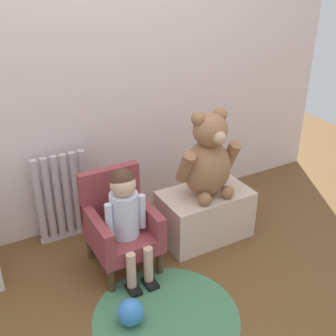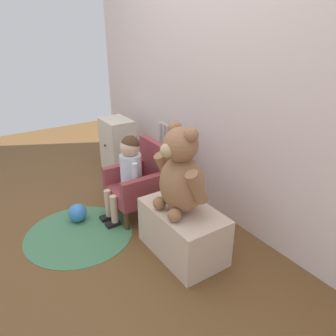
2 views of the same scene
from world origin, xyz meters
TOP-DOWN VIEW (x-y plane):
  - ground_plane at (0.00, 0.00)m, footprint 6.00×6.00m
  - back_wall at (0.00, 1.12)m, footprint 3.80×0.05m
  - radiator at (-0.38, 0.99)m, footprint 0.37×0.05m
  - child_armchair at (-0.16, 0.55)m, footprint 0.39×0.42m
  - child_figure at (-0.16, 0.45)m, footprint 0.25×0.35m
  - low_bench at (0.46, 0.53)m, footprint 0.60×0.36m
  - large_teddy_bear at (0.45, 0.51)m, footprint 0.43×0.30m
  - floor_rug at (-0.14, -0.01)m, footprint 0.81×0.81m
  - toy_ball at (-0.32, 0.05)m, footprint 0.15×0.15m

SIDE VIEW (x-z plane):
  - ground_plane at x=0.00m, z-range 0.00..0.00m
  - floor_rug at x=-0.14m, z-range 0.00..0.01m
  - toy_ball at x=-0.32m, z-range 0.00..0.15m
  - low_bench at x=0.46m, z-range 0.00..0.34m
  - child_armchair at x=-0.16m, z-range -0.02..0.59m
  - radiator at x=-0.38m, z-range 0.00..0.62m
  - child_figure at x=-0.16m, z-range 0.10..0.79m
  - large_teddy_bear at x=0.45m, z-range 0.31..0.89m
  - back_wall at x=0.00m, z-range 0.00..2.40m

